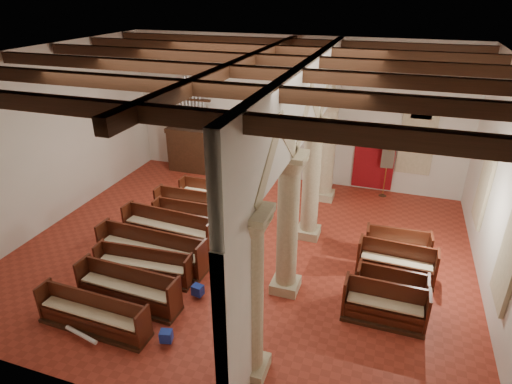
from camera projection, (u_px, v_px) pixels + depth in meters
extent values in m
plane|color=#9A3121|center=(243.00, 250.00, 13.81)|extent=(14.00, 14.00, 0.00)
plane|color=black|center=(240.00, 57.00, 11.20)|extent=(14.00, 14.00, 0.00)
cube|color=beige|center=(292.00, 112.00, 17.63)|extent=(14.00, 0.02, 6.00)
cube|color=beige|center=(122.00, 287.00, 7.38)|extent=(14.00, 0.02, 6.00)
cube|color=beige|center=(48.00, 139.00, 14.50)|extent=(0.02, 12.00, 6.00)
cube|color=beige|center=(509.00, 197.00, 10.51)|extent=(0.02, 12.00, 6.00)
cube|color=beige|center=(250.00, 366.00, 9.39)|extent=(0.75, 0.75, 0.30)
cylinder|color=beige|center=(250.00, 302.00, 8.60)|extent=(0.56, 0.56, 3.30)
cube|color=beige|center=(285.00, 285.00, 11.95)|extent=(0.75, 0.75, 0.30)
cylinder|color=beige|center=(287.00, 229.00, 11.17)|extent=(0.56, 0.56, 3.30)
cube|color=beige|center=(308.00, 232.00, 14.51)|extent=(0.75, 0.75, 0.30)
cylinder|color=beige|center=(311.00, 184.00, 13.73)|extent=(0.56, 0.56, 3.30)
cube|color=beige|center=(324.00, 195.00, 17.07)|extent=(0.75, 0.75, 0.30)
cylinder|color=beige|center=(327.00, 153.00, 16.29)|extent=(0.56, 0.56, 3.30)
cube|color=beige|center=(306.00, 99.00, 11.10)|extent=(0.25, 11.90, 1.93)
cube|color=#357865|center=(511.00, 257.00, 9.58)|extent=(0.03, 1.00, 2.20)
cube|color=#357865|center=(486.00, 186.00, 13.00)|extent=(0.03, 1.00, 2.20)
cube|color=#357865|center=(417.00, 143.00, 16.53)|extent=(1.00, 0.03, 2.20)
cube|color=#3C2013|center=(191.00, 152.00, 19.40)|extent=(2.00, 0.80, 1.80)
cube|color=#3C2013|center=(190.00, 130.00, 18.96)|extent=(2.10, 0.85, 0.20)
cube|color=#3D2713|center=(237.00, 180.00, 18.63)|extent=(0.65, 0.65, 0.11)
cube|color=#3D2713|center=(237.00, 168.00, 18.38)|extent=(0.32, 0.32, 1.26)
cube|color=#3D2713|center=(236.00, 153.00, 18.01)|extent=(0.69, 0.61, 0.22)
cube|color=maroon|center=(373.00, 164.00, 17.37)|extent=(1.60, 0.06, 2.10)
cylinder|color=#BB913A|center=(377.00, 139.00, 16.87)|extent=(1.80, 0.04, 0.04)
cone|color=#3C2013|center=(383.00, 194.00, 17.34)|extent=(0.32, 0.32, 0.11)
cylinder|color=#BB913A|center=(386.00, 172.00, 16.90)|extent=(0.04, 0.04, 2.13)
cylinder|color=#BB913A|center=(389.00, 148.00, 16.47)|extent=(0.09, 0.62, 0.03)
cube|color=#19164F|center=(388.00, 159.00, 16.65)|extent=(0.49, 0.07, 0.75)
cube|color=navy|center=(166.00, 336.00, 10.08)|extent=(0.33, 0.29, 0.28)
cube|color=navy|center=(198.00, 290.00, 11.59)|extent=(0.33, 0.28, 0.29)
cube|color=navy|center=(236.00, 257.00, 12.97)|extent=(0.40, 0.37, 0.33)
cylinder|color=white|center=(81.00, 335.00, 10.22)|extent=(1.03, 0.31, 0.10)
cylinder|color=silver|center=(114.00, 315.00, 10.85)|extent=(1.05, 0.39, 0.11)
cube|color=#3C2013|center=(95.00, 327.00, 10.61)|extent=(2.99, 0.74, 0.09)
cube|color=#441D0E|center=(92.00, 320.00, 10.46)|extent=(2.83, 0.45, 0.42)
cube|color=#441D0E|center=(96.00, 307.00, 10.54)|extent=(2.82, 0.15, 0.88)
cube|color=#441D0E|center=(45.00, 299.00, 10.83)|extent=(0.08, 0.56, 0.88)
cube|color=#441D0E|center=(145.00, 325.00, 10.00)|extent=(0.08, 0.56, 0.88)
cube|color=beige|center=(91.00, 313.00, 10.36)|extent=(2.72, 0.41, 0.05)
cube|color=#3C2013|center=(130.00, 302.00, 11.44)|extent=(2.91, 0.83, 0.10)
cube|color=#4E1D10|center=(128.00, 295.00, 11.27)|extent=(2.74, 0.52, 0.46)
cube|color=#4E1D10|center=(131.00, 282.00, 11.36)|extent=(2.73, 0.18, 0.98)
cube|color=#4E1D10|center=(83.00, 275.00, 11.62)|extent=(0.10, 0.62, 0.98)
cube|color=#4E1D10|center=(176.00, 297.00, 10.82)|extent=(0.10, 0.62, 0.98)
cube|color=beige|center=(126.00, 287.00, 11.16)|extent=(2.63, 0.47, 0.05)
cube|color=#3C2013|center=(145.00, 277.00, 12.45)|extent=(2.92, 0.82, 0.09)
cube|color=#4A1F0F|center=(143.00, 271.00, 12.30)|extent=(2.75, 0.54, 0.41)
cube|color=#4A1F0F|center=(146.00, 260.00, 12.38)|extent=(2.73, 0.24, 0.86)
cube|color=#4A1F0F|center=(102.00, 254.00, 12.66)|extent=(0.10, 0.55, 0.86)
cube|color=#4A1F0F|center=(188.00, 272.00, 11.85)|extent=(0.10, 0.55, 0.86)
cube|color=beige|center=(142.00, 264.00, 12.20)|extent=(2.64, 0.49, 0.05)
cube|color=#3C2013|center=(153.00, 264.00, 13.02)|extent=(3.50, 0.89, 0.11)
cube|color=#551812|center=(151.00, 256.00, 12.84)|extent=(3.34, 0.56, 0.49)
cube|color=#551812|center=(154.00, 244.00, 12.94)|extent=(3.33, 0.20, 1.03)
cube|color=#551812|center=(103.00, 238.00, 13.28)|extent=(0.10, 0.66, 1.03)
cube|color=#551812|center=(203.00, 258.00, 12.31)|extent=(0.10, 0.66, 1.03)
cube|color=beige|center=(150.00, 249.00, 12.73)|extent=(3.20, 0.51, 0.05)
cube|color=#3C2013|center=(170.00, 240.00, 14.23)|extent=(3.28, 0.93, 0.10)
cube|color=#4E2210|center=(168.00, 233.00, 14.06)|extent=(3.11, 0.61, 0.47)
cube|color=#4E2210|center=(171.00, 223.00, 14.15)|extent=(3.09, 0.27, 0.99)
cube|color=#4E2210|center=(127.00, 218.00, 14.46)|extent=(0.11, 0.63, 0.99)
cube|color=#4E2210|center=(213.00, 234.00, 13.56)|extent=(0.11, 0.63, 0.99)
cube|color=beige|center=(167.00, 227.00, 13.95)|extent=(2.99, 0.56, 0.05)
cube|color=#3C2013|center=(192.00, 229.00, 14.85)|extent=(2.64, 0.72, 0.10)
cube|color=#542112|center=(190.00, 223.00, 14.69)|extent=(2.49, 0.42, 0.44)
cube|color=#542112|center=(193.00, 214.00, 14.78)|extent=(2.49, 0.09, 0.94)
cube|color=#542112|center=(158.00, 211.00, 15.01)|extent=(0.07, 0.59, 0.94)
cube|color=#542112|center=(226.00, 222.00, 14.28)|extent=(0.07, 0.59, 0.94)
cube|color=beige|center=(190.00, 217.00, 14.59)|extent=(2.39, 0.38, 0.05)
cube|color=#3C2013|center=(197.00, 218.00, 15.59)|extent=(3.13, 0.72, 0.10)
cube|color=#44210E|center=(196.00, 212.00, 15.42)|extent=(2.97, 0.42, 0.46)
cube|color=#44210E|center=(199.00, 203.00, 15.51)|extent=(2.97, 0.08, 0.96)
cube|color=#44210E|center=(159.00, 199.00, 15.81)|extent=(0.07, 0.61, 0.96)
cube|color=#44210E|center=(236.00, 211.00, 14.94)|extent=(0.07, 0.61, 0.96)
cube|color=beige|center=(196.00, 206.00, 15.31)|extent=(2.86, 0.38, 0.05)
cube|color=#3C2013|center=(212.00, 204.00, 16.60)|extent=(2.52, 0.68, 0.10)
cube|color=#562212|center=(211.00, 198.00, 16.44)|extent=(2.37, 0.40, 0.43)
cube|color=#562212|center=(213.00, 191.00, 16.53)|extent=(2.36, 0.08, 0.90)
cube|color=#562212|center=(183.00, 188.00, 16.74)|extent=(0.07, 0.57, 0.90)
cube|color=#562212|center=(241.00, 197.00, 16.05)|extent=(0.07, 0.57, 0.90)
cube|color=beige|center=(211.00, 193.00, 16.34)|extent=(2.27, 0.36, 0.05)
cube|color=#3C2013|center=(382.00, 319.00, 10.85)|extent=(2.06, 0.74, 0.10)
cube|color=#49110F|center=(384.00, 312.00, 10.69)|extent=(1.90, 0.43, 0.46)
cube|color=#49110F|center=(385.00, 298.00, 10.78)|extent=(1.90, 0.09, 0.98)
cube|color=#49110F|center=(345.00, 294.00, 10.92)|extent=(0.08, 0.62, 0.98)
cube|color=#49110F|center=(427.00, 310.00, 10.36)|extent=(0.08, 0.62, 0.98)
cube|color=beige|center=(385.00, 304.00, 10.58)|extent=(1.83, 0.39, 0.05)
cube|color=#3C2013|center=(388.00, 304.00, 11.39)|extent=(1.81, 0.76, 0.10)
cube|color=#552612|center=(390.00, 296.00, 11.22)|extent=(1.65, 0.45, 0.46)
cube|color=#552612|center=(391.00, 283.00, 11.31)|extent=(1.64, 0.12, 0.97)
cube|color=#552612|center=(358.00, 281.00, 11.41)|extent=(0.09, 0.61, 0.97)
cube|color=#552612|center=(426.00, 294.00, 10.92)|extent=(0.09, 0.61, 0.97)
cube|color=beige|center=(391.00, 289.00, 11.11)|extent=(1.59, 0.41, 0.05)
cube|color=#3C2013|center=(394.00, 275.00, 12.49)|extent=(2.21, 0.80, 0.10)
cube|color=#490F10|center=(395.00, 268.00, 12.33)|extent=(2.05, 0.48, 0.46)
cube|color=#490F10|center=(397.00, 257.00, 12.42)|extent=(2.03, 0.15, 0.97)
cube|color=#490F10|center=(359.00, 253.00, 12.58)|extent=(0.09, 0.62, 0.97)
cube|color=#490F10|center=(436.00, 267.00, 11.98)|extent=(0.09, 0.62, 0.97)
cube|color=beige|center=(397.00, 261.00, 12.22)|extent=(1.96, 0.44, 0.05)
cube|color=#3C2013|center=(395.00, 260.00, 13.19)|extent=(1.93, 0.82, 0.10)
cube|color=#4F1A10|center=(396.00, 253.00, 13.02)|extent=(1.77, 0.51, 0.47)
cube|color=#4F1A10|center=(398.00, 242.00, 13.11)|extent=(1.75, 0.17, 0.98)
cube|color=#4F1A10|center=(367.00, 240.00, 13.23)|extent=(0.11, 0.62, 0.98)
cube|color=#4F1A10|center=(429.00, 250.00, 12.71)|extent=(0.11, 0.62, 0.98)
cube|color=beige|center=(397.00, 246.00, 12.91)|extent=(1.69, 0.46, 0.05)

